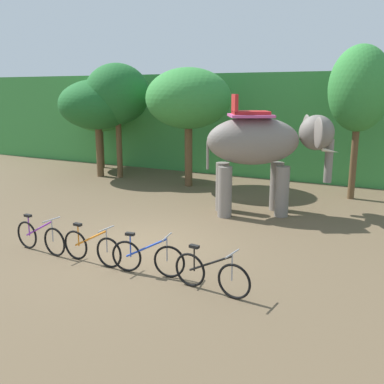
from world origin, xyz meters
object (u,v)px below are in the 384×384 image
at_px(tree_center, 100,107).
at_px(bike_orange, 92,247).
at_px(tree_far_left, 97,105).
at_px(bike_blue, 147,258).
at_px(tree_center_right, 117,94).
at_px(elephant, 263,145).
at_px(tree_center_left, 360,89).
at_px(bike_black, 211,274).
at_px(tree_far_right, 188,99).
at_px(bike_purple, 40,237).

distance_m(tree_center, bike_orange, 13.38).
distance_m(tree_far_left, bike_blue, 11.94).
bearing_deg(bike_orange, tree_far_left, 127.34).
bearing_deg(tree_center_right, bike_blue, -51.09).
bearing_deg(elephant, tree_center_left, 55.02).
distance_m(tree_center, elephant, 11.08).
relative_size(tree_center_left, bike_orange, 3.19).
bearing_deg(bike_black, bike_orange, 177.83).
relative_size(tree_far_right, tree_center_left, 0.88).
distance_m(tree_far_right, bike_blue, 9.60).
relative_size(bike_purple, bike_blue, 1.01).
bearing_deg(tree_far_left, tree_center, 125.86).
distance_m(tree_center_right, bike_orange, 10.87).
bearing_deg(bike_purple, tree_center_left, 56.52).
bearing_deg(tree_far_left, tree_center_right, 14.70).
relative_size(tree_far_left, tree_center_left, 0.80).
bearing_deg(bike_black, tree_far_left, 137.91).
distance_m(tree_center_left, bike_black, 10.07).
bearing_deg(bike_black, elephant, 98.65).
xyz_separation_m(bike_blue, bike_black, (1.58, -0.17, 0.00)).
bearing_deg(tree_far_right, bike_blue, -68.40).
distance_m(tree_far_left, tree_far_right, 4.62).
height_order(tree_center, bike_black, tree_center).
relative_size(bike_purple, bike_orange, 1.00).
distance_m(tree_center, tree_far_left, 2.44).
bearing_deg(bike_blue, bike_black, -6.09).
height_order(elephant, bike_purple, elephant).
xyz_separation_m(tree_center_left, bike_black, (-1.44, -9.32, -3.54)).
height_order(tree_center_left, bike_purple, tree_center_left).
height_order(elephant, bike_blue, elephant).
bearing_deg(bike_orange, elephant, 69.89).
bearing_deg(bike_black, tree_center_left, 81.22).
distance_m(tree_center_right, bike_purple, 10.15).
xyz_separation_m(elephant, bike_orange, (-2.14, -5.85, -1.82)).
relative_size(tree_center_right, bike_blue, 2.98).
xyz_separation_m(tree_center_right, bike_blue, (7.01, -8.68, -3.35)).
xyz_separation_m(bike_purple, bike_blue, (3.06, 0.05, 0.00)).
bearing_deg(bike_orange, bike_black, -2.17).
height_order(tree_far_left, bike_orange, tree_far_left).
height_order(bike_purple, bike_black, same).
height_order(tree_center_right, bike_purple, tree_center_right).
xyz_separation_m(tree_far_right, bike_orange, (1.87, -8.47, -3.18)).
relative_size(tree_center_right, tree_center_left, 0.93).
bearing_deg(bike_orange, tree_center_right, 122.38).
bearing_deg(elephant, tree_center, 155.33).
distance_m(bike_purple, bike_blue, 3.06).
bearing_deg(tree_center_left, tree_far_right, -173.49).
xyz_separation_m(tree_far_left, elephant, (8.62, -2.64, -1.06)).
bearing_deg(tree_center_right, bike_orange, -57.62).
bearing_deg(bike_blue, tree_center_right, 128.91).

